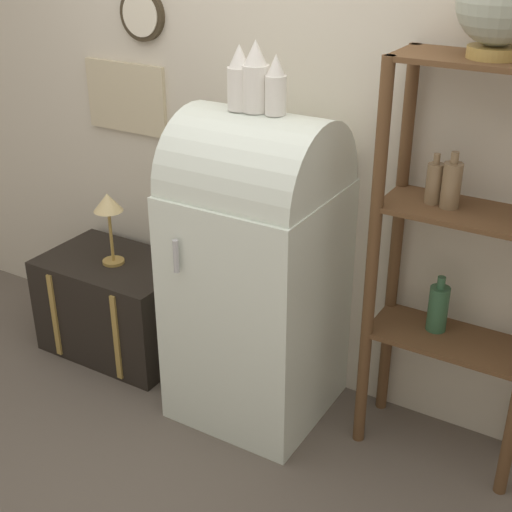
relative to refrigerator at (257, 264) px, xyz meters
The scene contains 10 objects.
ground_plane 0.78m from the refrigerator, 89.99° to the right, with size 12.00×12.00×0.00m, color #60564C.
wall_back 0.70m from the refrigerator, 90.93° to the left, with size 7.00×0.09×2.70m.
refrigerator is the anchor object (origin of this frame).
suitcase_trunk 1.00m from the refrigerator, behind, with size 0.75×0.50×0.52m.
shelf_unit 0.87m from the refrigerator, ahead, with size 0.67×0.32×1.68m.
globe 1.41m from the refrigerator, ahead, with size 0.29×0.29×0.33m.
vase_left 0.80m from the refrigerator, behind, with size 0.10×0.10×0.26m.
vase_center 0.81m from the refrigerator, behind, with size 0.11×0.11×0.28m.
vase_right 0.79m from the refrigerator, ahead, with size 0.08×0.08×0.23m.
desk_lamp 0.86m from the refrigerator, behind, with size 0.15×0.15×0.38m.
Camera 1 is at (1.42, -2.15, 2.14)m, focal length 50.00 mm.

